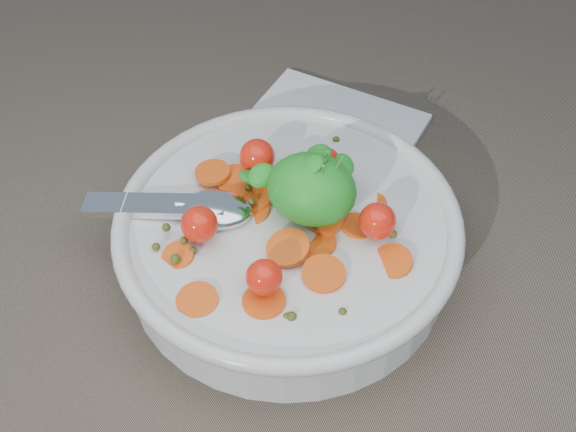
% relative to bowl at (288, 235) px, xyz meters
% --- Properties ---
extents(ground, '(6.00, 6.00, 0.00)m').
position_rel_bowl_xyz_m(ground, '(-0.01, -0.01, -0.03)').
color(ground, '#736552').
rests_on(ground, ground).
extents(bowl, '(0.29, 0.27, 0.11)m').
position_rel_bowl_xyz_m(bowl, '(0.00, 0.00, 0.00)').
color(bowl, silver).
rests_on(bowl, ground).
extents(napkin, '(0.17, 0.15, 0.01)m').
position_rel_bowl_xyz_m(napkin, '(-0.03, 0.15, -0.03)').
color(napkin, white).
rests_on(napkin, ground).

